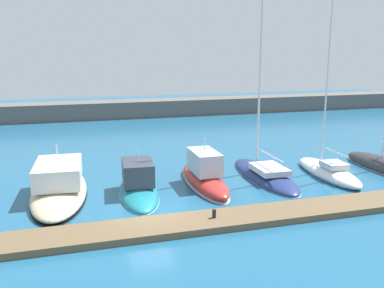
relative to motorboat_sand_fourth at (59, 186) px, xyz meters
The scene contains 10 objects.
ground_plane 6.78m from the motorboat_sand_fourth, 45.13° to the right, with size 120.00×120.00×0.00m, color #1E567A.
dock_pier 8.32m from the motorboat_sand_fourth, 54.96° to the right, with size 42.04×2.40×0.35m, color brown.
breakwater_seawall 29.99m from the motorboat_sand_fourth, 80.85° to the left, with size 108.00×3.77×2.15m, color #5B5651.
motorboat_sand_fourth is the anchor object (origin of this frame).
motorboat_teal_fifth 4.82m from the motorboat_sand_fourth, 12.73° to the right, with size 2.90×7.22×3.12m.
motorboat_red_sixth 9.16m from the motorboat_sand_fourth, ahead, with size 2.07×7.65×3.35m.
sailboat_navy_seventh 13.71m from the motorboat_sand_fourth, ahead, with size 2.84×9.04×17.17m.
sailboat_white_eighth 18.22m from the motorboat_sand_fourth, ahead, with size 2.58×7.49×15.51m.
sailboat_charcoal_ninth 23.05m from the motorboat_sand_fourth, ahead, with size 2.24×7.76×14.45m.
dock_bollard 10.23m from the motorboat_sand_fourth, 41.66° to the right, with size 0.20×0.20×0.44m, color black.
Camera 1 is at (-3.85, -20.93, 8.72)m, focal length 39.27 mm.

